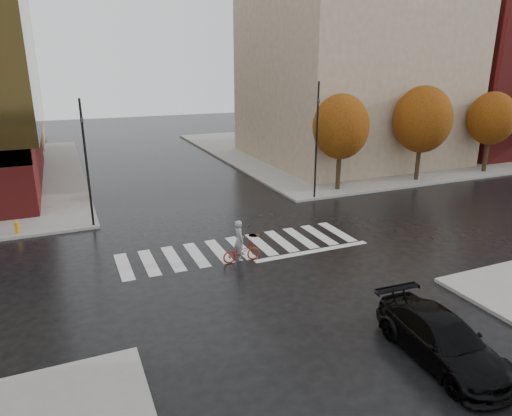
{
  "coord_description": "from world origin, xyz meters",
  "views": [
    {
      "loc": [
        -7.39,
        -18.63,
        8.56
      ],
      "look_at": [
        0.73,
        0.27,
        2.0
      ],
      "focal_mm": 32.0,
      "sensor_mm": 36.0,
      "label": 1
    }
  ],
  "objects_px": {
    "cyclist": "(241,248)",
    "traffic_light_ne": "(317,133)",
    "fire_hydrant": "(17,227)",
    "traffic_light_nw": "(86,157)",
    "sedan": "(442,339)"
  },
  "relations": [
    {
      "from": "cyclist",
      "to": "traffic_light_ne",
      "type": "height_order",
      "value": "traffic_light_ne"
    },
    {
      "from": "traffic_light_ne",
      "to": "fire_hydrant",
      "type": "height_order",
      "value": "traffic_light_ne"
    },
    {
      "from": "traffic_light_nw",
      "to": "traffic_light_ne",
      "type": "xyz_separation_m",
      "value": [
        13.8,
        0.0,
        0.41
      ]
    },
    {
      "from": "cyclist",
      "to": "sedan",
      "type": "bearing_deg",
      "value": -160.54
    },
    {
      "from": "sedan",
      "to": "traffic_light_ne",
      "type": "distance_m",
      "value": 17.47
    },
    {
      "from": "sedan",
      "to": "cyclist",
      "type": "height_order",
      "value": "cyclist"
    },
    {
      "from": "cyclist",
      "to": "traffic_light_ne",
      "type": "distance_m",
      "value": 11.48
    },
    {
      "from": "fire_hydrant",
      "to": "cyclist",
      "type": "bearing_deg",
      "value": -38.49
    },
    {
      "from": "traffic_light_nw",
      "to": "traffic_light_ne",
      "type": "distance_m",
      "value": 13.81
    },
    {
      "from": "fire_hydrant",
      "to": "sedan",
      "type": "bearing_deg",
      "value": -53.16
    },
    {
      "from": "sedan",
      "to": "fire_hydrant",
      "type": "distance_m",
      "value": 20.62
    },
    {
      "from": "cyclist",
      "to": "fire_hydrant",
      "type": "xyz_separation_m",
      "value": [
        -9.43,
        7.5,
        -0.15
      ]
    },
    {
      "from": "cyclist",
      "to": "traffic_light_ne",
      "type": "relative_size",
      "value": 0.27
    },
    {
      "from": "sedan",
      "to": "traffic_light_nw",
      "type": "xyz_separation_m",
      "value": [
        -8.66,
        16.3,
        3.23
      ]
    },
    {
      "from": "cyclist",
      "to": "traffic_light_nw",
      "type": "distance_m",
      "value": 9.83
    }
  ]
}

